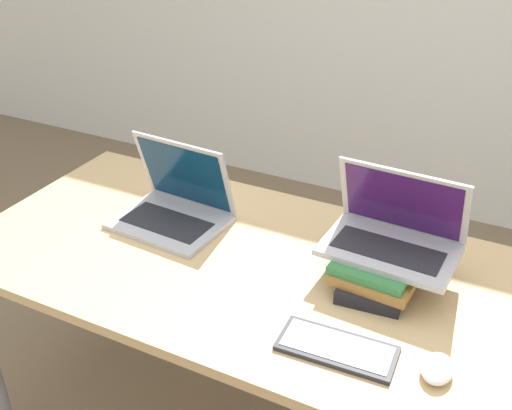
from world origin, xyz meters
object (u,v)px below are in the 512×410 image
Objects in this scene: laptop_left at (175,206)px; laptop_on_books at (394,234)px; mouse at (437,369)px; wireless_keyboard at (337,348)px; book_stack at (380,267)px.

laptop_left is 0.98× the size of laptop_on_books.
mouse is (0.19, -0.30, -0.11)m from laptop_on_books.
wireless_keyboard is 2.77× the size of mouse.
laptop_on_books is 3.53× the size of mouse.
wireless_keyboard is at bearing -94.26° from laptop_on_books.
book_stack is at bearing 88.15° from wireless_keyboard.
wireless_keyboard is at bearing -91.85° from book_stack.
laptop_on_books is 1.28× the size of wireless_keyboard.
mouse is (0.84, -0.28, -0.03)m from laptop_left.
mouse reaches higher than wireless_keyboard.
laptop_on_books is at bearing 122.21° from mouse.
book_stack is at bearing -112.44° from laptop_on_books.
book_stack is at bearing -1.63° from laptop_left.
laptop_on_books is at bearing 67.56° from book_stack.
laptop_left is at bearing 161.45° from mouse.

